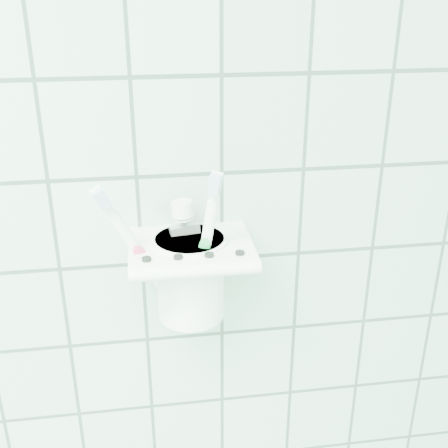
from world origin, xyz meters
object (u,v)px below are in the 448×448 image
toothbrush_orange (193,241)px  holder_bracket (191,249)px  cup (190,274)px  toothpaste_tube (192,246)px  toothbrush_pink (176,237)px  toothbrush_blue (190,224)px

toothbrush_orange → holder_bracket: bearing=143.6°
holder_bracket → cup: size_ratio=1.37×
holder_bracket → cup: bearing=97.9°
holder_bracket → toothpaste_tube: (0.00, 0.02, -0.00)m
toothpaste_tube → toothbrush_pink: bearing=-150.4°
toothbrush_pink → cup: bearing=-7.3°
holder_bracket → cup: same height
toothpaste_tube → toothbrush_orange: bearing=-99.7°
cup → toothbrush_blue: bearing=83.1°
toothbrush_pink → holder_bracket: bearing=-23.2°
holder_bracket → cup: (-0.00, 0.00, -0.03)m
cup → toothbrush_orange: (0.00, -0.01, 0.05)m
toothbrush_blue → cup: bearing=-108.1°
cup → toothbrush_pink: bearing=-171.5°
toothbrush_orange → toothbrush_pink: bearing=-177.6°
toothbrush_blue → toothpaste_tube: 0.03m
cup → toothpaste_tube: (0.00, 0.01, 0.03)m
toothbrush_pink → toothpaste_tube: bearing=23.0°
toothbrush_pink → toothbrush_orange: 0.02m
toothbrush_pink → toothpaste_tube: 0.03m
toothbrush_pink → toothbrush_blue: toothbrush_blue is taller
cup → toothbrush_pink: size_ratio=0.55×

